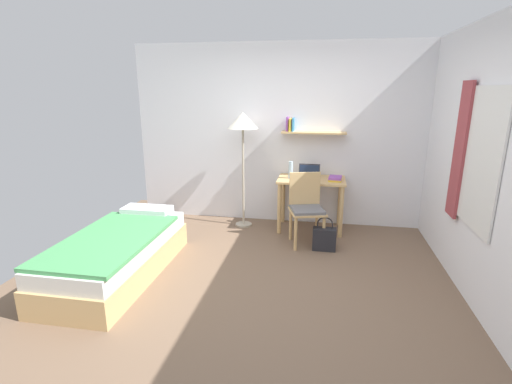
{
  "coord_description": "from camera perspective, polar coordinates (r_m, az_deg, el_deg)",
  "views": [
    {
      "loc": [
        0.58,
        -3.47,
        1.97
      ],
      "look_at": [
        -0.13,
        0.51,
        0.85
      ],
      "focal_mm": 26.37,
      "sensor_mm": 36.0,
      "label": 1
    }
  ],
  "objects": [
    {
      "name": "wall_right",
      "position": [
        3.83,
        32.09,
        3.11
      ],
      "size": [
        0.1,
        4.4,
        2.6
      ],
      "color": "white",
      "rests_on": "ground_plane"
    },
    {
      "name": "bed",
      "position": [
        4.37,
        -20.16,
        -8.82
      ],
      "size": [
        0.86,
        1.9,
        0.54
      ],
      "color": "tan",
      "rests_on": "ground_plane"
    },
    {
      "name": "ground_plane",
      "position": [
        4.03,
        0.55,
        -13.78
      ],
      "size": [
        5.28,
        5.28,
        0.0
      ],
      "primitive_type": "plane",
      "color": "brown"
    },
    {
      "name": "desk",
      "position": [
        5.35,
        8.36,
        0.46
      ],
      "size": [
        0.93,
        0.58,
        0.75
      ],
      "color": "tan",
      "rests_on": "ground_plane"
    },
    {
      "name": "handbag",
      "position": [
        4.81,
        10.31,
        -6.93
      ],
      "size": [
        0.29,
        0.13,
        0.44
      ],
      "color": "#232328",
      "rests_on": "ground_plane"
    },
    {
      "name": "wall_back",
      "position": [
        5.56,
        4.14,
        8.53
      ],
      "size": [
        4.4,
        0.27,
        2.6
      ],
      "color": "white",
      "rests_on": "ground_plane"
    },
    {
      "name": "desk_chair",
      "position": [
        4.88,
        7.64,
        -2.08
      ],
      "size": [
        0.52,
        0.51,
        0.92
      ],
      "color": "tan",
      "rests_on": "ground_plane"
    },
    {
      "name": "standing_lamp",
      "position": [
        5.29,
        -2.02,
        9.98
      ],
      "size": [
        0.43,
        0.43,
        1.65
      ],
      "color": "#B2A893",
      "rests_on": "ground_plane"
    },
    {
      "name": "water_bottle",
      "position": [
        5.28,
        5.3,
        3.36
      ],
      "size": [
        0.06,
        0.06,
        0.24
      ],
      "primitive_type": "cylinder",
      "color": "silver",
      "rests_on": "desk"
    },
    {
      "name": "laptop",
      "position": [
        5.3,
        8.05,
        2.56
      ],
      "size": [
        0.3,
        0.21,
        0.2
      ],
      "color": "black",
      "rests_on": "desk"
    },
    {
      "name": "book_stack",
      "position": [
        5.25,
        11.91,
        2.01
      ],
      "size": [
        0.19,
        0.25,
        0.06
      ],
      "color": "gold",
      "rests_on": "desk"
    }
  ]
}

